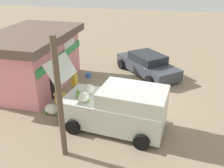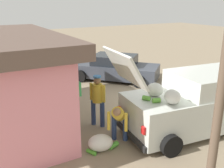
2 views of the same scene
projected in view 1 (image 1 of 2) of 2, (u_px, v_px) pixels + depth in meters
ground_plane at (133, 98)px, 12.44m from camera, size 60.00×60.00×0.00m
storefront_bar at (34, 59)px, 13.19m from camera, size 6.13×3.94×3.03m
delivery_van at (117, 108)px, 9.72m from camera, size 2.57×4.81×2.76m
parked_sedan at (147, 64)px, 15.06m from camera, size 4.49×4.35×1.31m
vendor_standing at (74, 83)px, 11.74m from camera, size 0.49×0.47×1.72m
customer_bending at (64, 99)px, 10.67m from camera, size 0.75×0.74×1.25m
unloaded_banana_pile at (52, 109)px, 10.98m from camera, size 0.71×0.96×0.46m
paint_bucket at (88, 75)px, 14.71m from camera, size 0.30×0.30×0.30m
utility_pole at (59, 101)px, 7.74m from camera, size 0.20×0.20×4.31m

